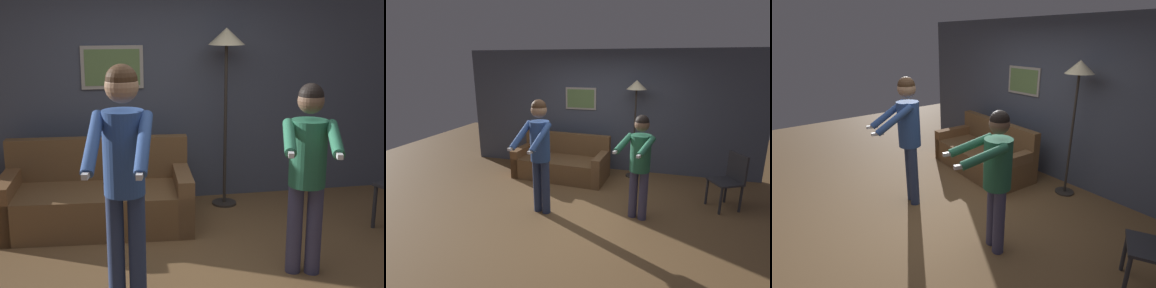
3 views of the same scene
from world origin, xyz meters
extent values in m
plane|color=brown|center=(0.00, 0.00, 0.00)|extent=(12.00, 12.00, 0.00)
cube|color=#484F60|center=(0.00, 2.15, 1.30)|extent=(6.40, 0.06, 2.60)
cube|color=#B7B2A8|center=(-0.56, 2.11, 1.57)|extent=(0.68, 0.02, 0.48)
cube|color=#688B4F|center=(-0.56, 2.10, 1.57)|extent=(0.60, 0.01, 0.40)
cube|color=brown|center=(-0.78, 1.36, 0.21)|extent=(1.96, 0.98, 0.42)
cube|color=brown|center=(-0.75, 1.71, 0.65)|extent=(1.91, 0.28, 0.45)
cube|color=brown|center=(-1.65, 1.42, 0.29)|extent=(0.22, 0.86, 0.58)
cube|color=brown|center=(0.09, 1.30, 0.29)|extent=(0.22, 0.86, 0.58)
cylinder|color=#332D28|center=(0.66, 1.80, 0.01)|extent=(0.28, 0.28, 0.02)
cylinder|color=#332D28|center=(0.66, 1.80, 0.92)|extent=(0.04, 0.04, 1.79)
cone|color=#F9EAB7|center=(0.66, 1.80, 1.91)|extent=(0.40, 0.40, 0.18)
cylinder|color=navy|center=(-0.66, -0.14, 0.43)|extent=(0.13, 0.13, 0.87)
cylinder|color=navy|center=(-0.51, -0.18, 0.43)|extent=(0.13, 0.13, 0.87)
cylinder|color=#2D4C8C|center=(-0.59, -0.16, 1.18)|extent=(0.30, 0.30, 0.62)
sphere|color=#9E7556|center=(-0.59, -0.16, 1.65)|extent=(0.24, 0.24, 0.24)
sphere|color=#382314|center=(-0.59, -0.16, 1.70)|extent=(0.23, 0.23, 0.23)
cylinder|color=#2D4C8C|center=(-0.80, -0.35, 1.31)|extent=(0.19, 0.51, 0.37)
cube|color=white|center=(-0.85, -0.57, 1.16)|extent=(0.07, 0.16, 0.04)
cylinder|color=#2D4C8C|center=(-0.47, -0.42, 1.31)|extent=(0.19, 0.51, 0.37)
cube|color=white|center=(-0.51, -0.64, 1.16)|extent=(0.07, 0.16, 0.04)
cylinder|color=#434366|center=(0.83, 0.07, 0.39)|extent=(0.13, 0.13, 0.77)
cylinder|color=#434366|center=(0.98, 0.03, 0.39)|extent=(0.13, 0.13, 0.77)
cylinder|color=#286B4C|center=(0.91, 0.05, 1.05)|extent=(0.30, 0.30, 0.55)
sphere|color=brown|center=(0.91, 0.05, 1.48)|extent=(0.21, 0.21, 0.21)
sphere|color=black|center=(0.91, 0.05, 1.51)|extent=(0.20, 0.20, 0.20)
cylinder|color=#286B4C|center=(0.67, -0.12, 1.23)|extent=(0.23, 0.49, 0.22)
cube|color=white|center=(0.60, -0.34, 1.16)|extent=(0.08, 0.16, 0.04)
cylinder|color=#286B4C|center=(1.00, -0.22, 1.23)|extent=(0.23, 0.49, 0.22)
cube|color=white|center=(0.93, -0.45, 1.16)|extent=(0.08, 0.16, 0.04)
cylinder|color=#2D2D33|center=(1.99, 0.83, 0.23)|extent=(0.04, 0.04, 0.45)
cylinder|color=#2D2D33|center=(2.16, 0.51, 0.23)|extent=(0.04, 0.04, 0.45)
cube|color=#2D2D33|center=(2.24, 0.75, 0.47)|extent=(0.57, 0.57, 0.03)
camera|label=1|loc=(-0.79, -3.87, 2.14)|focal=50.00mm
camera|label=2|loc=(1.15, -4.23, 2.34)|focal=28.00mm
camera|label=3|loc=(2.92, -2.01, 2.29)|focal=28.00mm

